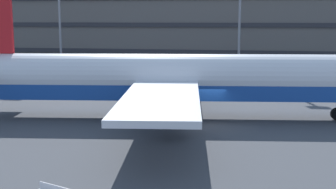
{
  "coord_description": "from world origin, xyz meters",
  "views": [
    {
      "loc": [
        2.71,
        -31.97,
        7.46
      ],
      "look_at": [
        -1.9,
        -5.35,
        3.0
      ],
      "focal_mm": 49.56,
      "sensor_mm": 36.0,
      "label": 1
    }
  ],
  "objects": [
    {
      "name": "airliner",
      "position": [
        -2.57,
        1.78,
        2.96
      ],
      "size": [
        36.16,
        29.35,
        10.04
      ],
      "color": "silver",
      "rests_on": "ground_plane"
    },
    {
      "name": "terminal_structure",
      "position": [
        0.0,
        52.62,
        6.4
      ],
      "size": [
        173.58,
        22.16,
        12.79
      ],
      "color": "#605B56",
      "rests_on": "ground_plane"
    },
    {
      "name": "ground_plane",
      "position": [
        0.0,
        0.0,
        0.0
      ],
      "size": [
        600.0,
        600.0,
        0.0
      ],
      "primitive_type": "plane",
      "color": "#424449"
    }
  ]
}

